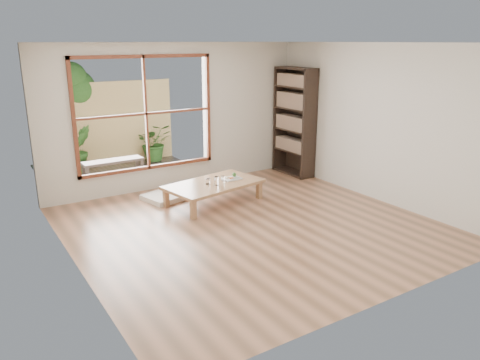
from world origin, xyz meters
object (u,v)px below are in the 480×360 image
at_px(low_table, 214,185).
at_px(garden_bench, 113,163).
at_px(bookshelf, 294,122).
at_px(food_tray, 232,178).

height_order(low_table, garden_bench, garden_bench).
xyz_separation_m(bookshelf, garden_bench, (-3.25, 1.56, -0.73)).
bearing_deg(food_tray, bookshelf, 17.62).
distance_m(low_table, food_tray, 0.39).
bearing_deg(food_tray, garden_bench, 119.24).
bearing_deg(low_table, bookshelf, 7.00).
bearing_deg(food_tray, low_table, -177.42).
bearing_deg(bookshelf, garden_bench, 154.38).
height_order(low_table, food_tray, food_tray).
relative_size(bookshelf, food_tray, 6.75).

